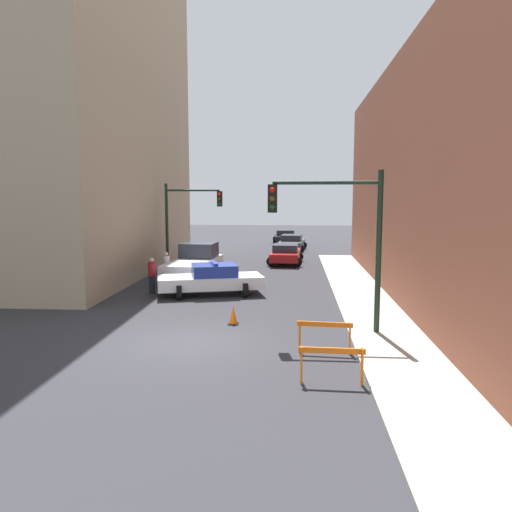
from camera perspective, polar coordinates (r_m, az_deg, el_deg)
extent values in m
plane|color=#2D2D33|center=(15.78, -7.62, -9.77)|extent=(120.00, 120.00, 0.00)
cube|color=#9E998E|center=(15.72, 15.42, -9.80)|extent=(2.40, 44.00, 0.12)
cube|color=tan|center=(33.00, -24.08, 15.97)|extent=(14.00, 20.00, 20.03)
cylinder|color=black|center=(16.37, 13.85, 0.43)|extent=(0.18, 0.18, 5.20)
cylinder|color=black|center=(16.08, 8.03, 8.30)|extent=(3.40, 0.12, 0.12)
cube|color=black|center=(16.06, 1.90, 6.58)|extent=(0.30, 0.22, 0.90)
sphere|color=red|center=(15.92, 1.88, 7.55)|extent=(0.18, 0.18, 0.18)
sphere|color=#4C3D0C|center=(15.92, 1.87, 6.58)|extent=(0.18, 0.18, 0.18)
sphere|color=#0C4219|center=(15.92, 1.87, 5.61)|extent=(0.18, 0.18, 0.18)
cylinder|color=black|center=(30.31, -10.15, 3.24)|extent=(0.18, 0.18, 5.20)
cylinder|color=black|center=(29.89, -7.24, 7.46)|extent=(3.20, 0.12, 0.12)
cube|color=black|center=(29.61, -4.17, 6.53)|extent=(0.30, 0.22, 0.90)
sphere|color=red|center=(29.46, -4.22, 7.06)|extent=(0.18, 0.18, 0.18)
sphere|color=#4C3D0C|center=(29.46, -4.22, 6.53)|extent=(0.18, 0.18, 0.18)
sphere|color=#0C4219|center=(29.47, -4.21, 6.01)|extent=(0.18, 0.18, 0.18)
cube|color=white|center=(22.80, -5.24, -2.95)|extent=(5.02, 3.04, 0.55)
cube|color=navy|center=(22.73, -4.79, -1.61)|extent=(2.34, 2.10, 0.52)
cylinder|color=black|center=(21.91, -8.81, -4.15)|extent=(0.39, 0.69, 0.66)
cylinder|color=black|center=(23.59, -8.98, -3.35)|extent=(0.39, 0.69, 0.66)
cylinder|color=black|center=(22.21, -1.26, -3.91)|extent=(0.39, 0.69, 0.66)
cylinder|color=black|center=(23.86, -1.96, -3.15)|extent=(0.39, 0.69, 0.66)
cube|color=#2633BF|center=(22.69, -4.79, -0.81)|extent=(0.56, 1.39, 0.12)
cube|color=silver|center=(26.82, -7.16, -1.16)|extent=(2.48, 5.56, 0.70)
cube|color=#2D333D|center=(27.75, -6.54, 0.68)|extent=(1.99, 1.89, 0.80)
cylinder|color=black|center=(28.72, -7.95, -1.34)|extent=(0.82, 0.33, 0.80)
cylinder|color=black|center=(28.22, -4.38, -1.44)|extent=(0.82, 0.33, 0.80)
cylinder|color=black|center=(25.59, -10.20, -2.41)|extent=(0.82, 0.33, 0.80)
cylinder|color=black|center=(25.03, -6.23, -2.55)|extent=(0.82, 0.33, 0.80)
cube|color=maroon|center=(33.01, 3.41, 0.10)|extent=(2.01, 4.38, 0.52)
cube|color=#232833|center=(32.79, 3.39, 0.93)|extent=(1.67, 1.88, 0.48)
cylinder|color=black|center=(34.43, 2.18, -0.05)|extent=(0.63, 0.25, 0.62)
cylinder|color=black|center=(34.32, 4.93, -0.09)|extent=(0.63, 0.25, 0.62)
cylinder|color=black|center=(31.80, 1.76, -0.63)|extent=(0.63, 0.25, 0.62)
cylinder|color=black|center=(31.68, 4.74, -0.68)|extent=(0.63, 0.25, 0.62)
cube|color=#474C51|center=(40.88, 4.12, 1.43)|extent=(2.22, 4.46, 0.52)
cube|color=#232833|center=(40.67, 4.10, 2.10)|extent=(1.75, 1.95, 0.48)
cylinder|color=black|center=(42.32, 3.19, 1.27)|extent=(0.64, 0.28, 0.62)
cylinder|color=black|center=(42.15, 5.42, 1.23)|extent=(0.64, 0.28, 0.62)
cylinder|color=black|center=(39.69, 2.72, 0.89)|extent=(0.64, 0.28, 0.62)
cylinder|color=black|center=(39.51, 5.11, 0.84)|extent=(0.64, 0.28, 0.62)
cube|color=black|center=(46.44, 3.34, 2.10)|extent=(2.03, 4.39, 0.52)
cube|color=#232833|center=(46.22, 3.35, 2.70)|extent=(1.68, 1.89, 0.48)
cylinder|color=black|center=(47.76, 2.29, 1.93)|extent=(0.63, 0.25, 0.62)
cylinder|color=black|center=(47.82, 4.27, 1.92)|extent=(0.63, 0.25, 0.62)
cylinder|color=black|center=(45.11, 2.34, 1.63)|extent=(0.63, 0.25, 0.62)
cylinder|color=black|center=(45.17, 4.45, 1.62)|extent=(0.63, 0.25, 0.62)
cylinder|color=black|center=(23.67, -11.78, -3.18)|extent=(0.40, 0.40, 0.82)
cylinder|color=maroon|center=(23.56, -11.83, -1.46)|extent=(0.51, 0.51, 0.62)
sphere|color=tan|center=(23.50, -11.85, -0.45)|extent=(0.31, 0.31, 0.22)
cylinder|color=black|center=(25.97, -10.21, -2.25)|extent=(0.29, 0.29, 0.82)
cylinder|color=#B2B2B7|center=(25.86, -10.24, -0.67)|extent=(0.37, 0.37, 0.62)
sphere|color=tan|center=(25.81, -10.26, 0.25)|extent=(0.23, 0.23, 0.22)
cube|color=orange|center=(12.29, 8.67, -10.64)|extent=(1.60, 0.10, 0.14)
cube|color=orange|center=(12.40, 5.23, -12.28)|extent=(0.06, 0.16, 0.90)
cube|color=orange|center=(12.46, 12.02, -12.31)|extent=(0.06, 0.16, 0.90)
cube|color=orange|center=(14.63, 7.86, -7.75)|extent=(1.60, 0.19, 0.14)
cube|color=orange|center=(14.77, 5.01, -9.10)|extent=(0.06, 0.16, 0.90)
cube|color=orange|center=(14.73, 10.67, -9.23)|extent=(0.06, 0.16, 0.90)
cube|color=black|center=(17.77, -2.61, -7.74)|extent=(0.36, 0.36, 0.04)
cone|color=#F2600C|center=(17.69, -2.62, -6.71)|extent=(0.28, 0.28, 0.62)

